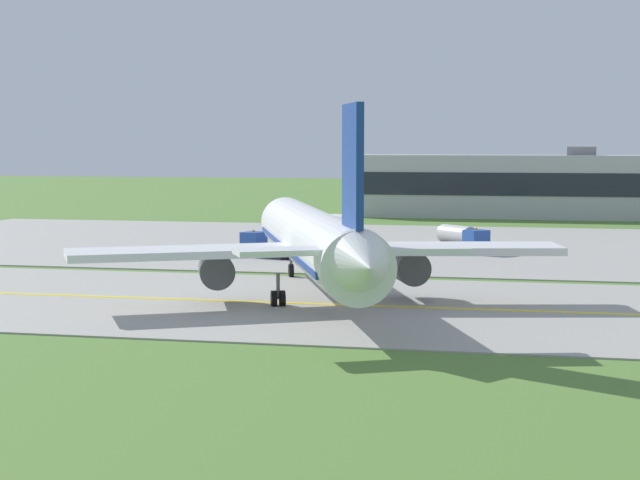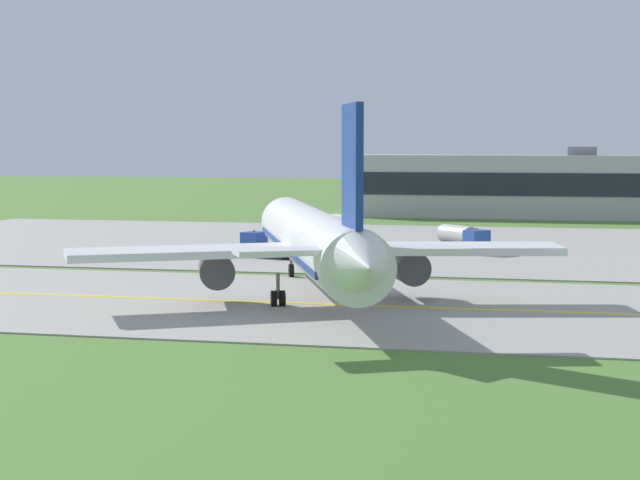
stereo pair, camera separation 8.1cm
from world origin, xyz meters
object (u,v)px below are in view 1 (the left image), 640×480
Objects in this scene: service_truck_baggage at (265,246)px; service_truck_fuel at (462,237)px; service_truck_pushback at (334,224)px; airplane_lead at (315,241)px.

service_truck_fuel is at bearing 26.41° from service_truck_baggage.
service_truck_baggage is at bearing -153.59° from service_truck_fuel.
service_truck_baggage is 1.16× the size of service_truck_pushback.
airplane_lead reaches higher than service_truck_fuel.
service_truck_baggage is 1.16× the size of service_truck_fuel.
service_truck_pushback is at bearing 85.16° from service_truck_baggage.
service_truck_pushback is (1.89, 22.30, 0.35)m from service_truck_baggage.
service_truck_fuel is at bearing 78.84° from airplane_lead.
service_truck_fuel is (17.48, 8.68, 0.35)m from service_truck_baggage.
service_truck_pushback reaches higher than service_truck_baggage.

